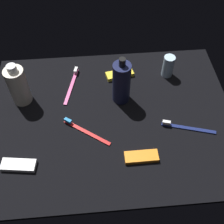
# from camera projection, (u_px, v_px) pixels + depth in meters

# --- Properties ---
(ground_plane) EXTENTS (0.84, 0.64, 0.01)m
(ground_plane) POSITION_uv_depth(u_px,v_px,m) (112.00, 118.00, 1.00)
(ground_plane) COLOR black
(lotion_bottle) EXTENTS (0.06, 0.06, 0.19)m
(lotion_bottle) POSITION_uv_depth(u_px,v_px,m) (121.00, 82.00, 0.98)
(lotion_bottle) COLOR #191E41
(lotion_bottle) RESTS_ON ground_plane
(bodywash_bottle) EXTENTS (0.07, 0.07, 0.17)m
(bodywash_bottle) POSITION_uv_depth(u_px,v_px,m) (18.00, 85.00, 0.98)
(bodywash_bottle) COLOR silver
(bodywash_bottle) RESTS_ON ground_plane
(deodorant_stick) EXTENTS (0.04, 0.04, 0.09)m
(deodorant_stick) POSITION_uv_depth(u_px,v_px,m) (168.00, 66.00, 1.09)
(deodorant_stick) COLOR silver
(deodorant_stick) RESTS_ON ground_plane
(toothbrush_red) EXTENTS (0.15, 0.12, 0.02)m
(toothbrush_red) POSITION_uv_depth(u_px,v_px,m) (84.00, 130.00, 0.95)
(toothbrush_red) COLOR red
(toothbrush_red) RESTS_ON ground_plane
(toothbrush_navy) EXTENTS (0.18, 0.06, 0.02)m
(toothbrush_navy) POSITION_uv_depth(u_px,v_px,m) (185.00, 127.00, 0.96)
(toothbrush_navy) COLOR navy
(toothbrush_navy) RESTS_ON ground_plane
(toothbrush_pink) EXTENTS (0.06, 0.18, 0.02)m
(toothbrush_pink) POSITION_uv_depth(u_px,v_px,m) (72.00, 84.00, 1.08)
(toothbrush_pink) COLOR #E55999
(toothbrush_pink) RESTS_ON ground_plane
(snack_bar_white) EXTENTS (0.11, 0.05, 0.01)m
(snack_bar_white) POSITION_uv_depth(u_px,v_px,m) (19.00, 165.00, 0.87)
(snack_bar_white) COLOR white
(snack_bar_white) RESTS_ON ground_plane
(snack_bar_orange) EXTENTS (0.10, 0.04, 0.01)m
(snack_bar_orange) POSITION_uv_depth(u_px,v_px,m) (141.00, 157.00, 0.89)
(snack_bar_orange) COLOR orange
(snack_bar_orange) RESTS_ON ground_plane
(snack_bar_yellow) EXTENTS (0.11, 0.06, 0.01)m
(snack_bar_yellow) POSITION_uv_depth(u_px,v_px,m) (120.00, 74.00, 1.11)
(snack_bar_yellow) COLOR yellow
(snack_bar_yellow) RESTS_ON ground_plane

